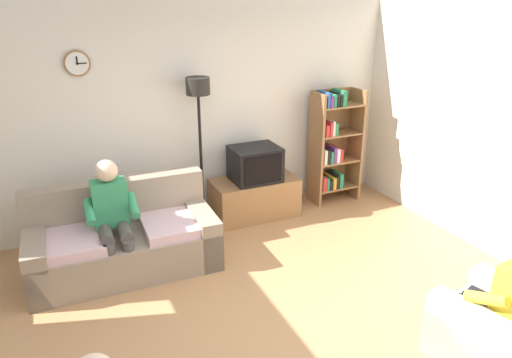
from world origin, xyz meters
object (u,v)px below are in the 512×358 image
armchair_near_bookshelf (505,333)px  bookshelf (332,146)px  tv (255,164)px  person_in_right_armchair (501,293)px  tv_stand (254,198)px  floor_lamp (199,111)px  person_on_couch (112,214)px  couch (124,242)px

armchair_near_bookshelf → bookshelf: bearing=80.9°
tv → person_in_right_armchair: (0.65, -3.16, -0.13)m
tv_stand → armchair_near_bookshelf: bearing=-78.4°
floor_lamp → person_in_right_armchair: floor_lamp is taller
floor_lamp → tv_stand: bearing=-8.4°
tv → armchair_near_bookshelf: (0.67, -3.24, -0.45)m
floor_lamp → person_on_couch: size_ratio=1.49×
tv → bookshelf: bookshelf is taller
tv → floor_lamp: bearing=169.6°
armchair_near_bookshelf → person_on_couch: bearing=134.9°
floor_lamp → person_in_right_armchair: 3.64m
tv_stand → person_in_right_armchair: person_in_right_armchair is taller
armchair_near_bookshelf → person_on_couch: person_on_couch is taller
person_on_couch → bookshelf: bearing=14.3°
couch → tv_stand: bearing=18.7°
couch → armchair_near_bookshelf: size_ratio=1.88×
person_in_right_armchair → tv: bearing=101.7°
couch → bookshelf: (2.99, 0.67, 0.48)m
floor_lamp → armchair_near_bookshelf: 3.81m
person_on_couch → tv_stand: bearing=20.9°
floor_lamp → couch: bearing=-147.6°
couch → bookshelf: bookshelf is taller
floor_lamp → person_on_couch: 1.63m
tv → bookshelf: 1.21m
floor_lamp → bookshelf: bearing=-0.9°
bookshelf → person_in_right_armchair: bookshelf is taller
armchair_near_bookshelf → person_in_right_armchair: size_ratio=0.91×
floor_lamp → person_on_couch: floor_lamp is taller
tv → floor_lamp: floor_lamp is taller
couch → floor_lamp: bearing=32.4°
tv_stand → armchair_near_bookshelf: (0.67, -3.27, 0.03)m
bookshelf → floor_lamp: (-1.88, 0.03, 0.66)m
bookshelf → armchair_near_bookshelf: bookshelf is taller
tv_stand → floor_lamp: floor_lamp is taller
couch → tv: 1.92m
tv_stand → person_on_couch: 2.05m
tv → person_on_couch: 2.00m
tv → armchair_near_bookshelf: tv is taller
armchair_near_bookshelf → floor_lamp: bearing=111.8°
tv → person_on_couch: person_on_couch is taller
tv_stand → person_on_couch: size_ratio=0.89×
floor_lamp → armchair_near_bookshelf: floor_lamp is taller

